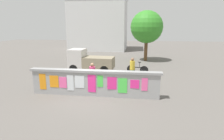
% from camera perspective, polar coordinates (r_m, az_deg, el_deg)
% --- Properties ---
extents(ground, '(60.00, 60.00, 0.00)m').
position_cam_1_polar(ground, '(18.10, 0.52, 1.34)').
color(ground, '#605B56').
extents(poster_wall, '(7.08, 0.42, 1.42)m').
position_cam_1_polar(poster_wall, '(10.28, -5.32, -3.79)').
color(poster_wall, '#9B9B9B').
rests_on(poster_wall, ground).
extents(auto_rickshaw_truck, '(3.66, 1.66, 1.85)m').
position_cam_1_polar(auto_rickshaw_truck, '(15.60, -6.85, 2.68)').
color(auto_rickshaw_truck, black).
rests_on(auto_rickshaw_truck, ground).
extents(motorcycle, '(1.88, 0.66, 0.87)m').
position_cam_1_polar(motorcycle, '(12.27, -14.57, -2.66)').
color(motorcycle, black).
rests_on(motorcycle, ground).
extents(bicycle_near, '(1.71, 0.44, 0.95)m').
position_cam_1_polar(bicycle_near, '(11.51, 5.31, -3.85)').
color(bicycle_near, black).
rests_on(bicycle_near, ground).
extents(bicycle_far, '(1.68, 0.52, 0.95)m').
position_cam_1_polar(bicycle_far, '(15.11, 7.61, 0.24)').
color(bicycle_far, black).
rests_on(bicycle_far, ground).
extents(person_walking, '(0.37, 0.37, 1.62)m').
position_cam_1_polar(person_walking, '(11.17, -5.89, -1.07)').
color(person_walking, '#D83F72').
rests_on(person_walking, ground).
extents(person_bystander, '(0.48, 0.48, 1.62)m').
position_cam_1_polar(person_bystander, '(12.95, 6.09, 0.91)').
color(person_bystander, '#3F994C').
rests_on(person_bystander, ground).
extents(tree_roadside, '(3.37, 3.37, 5.25)m').
position_cam_1_polar(tree_roadside, '(20.65, 10.34, 12.51)').
color(tree_roadside, brown).
rests_on(tree_roadside, ground).
extents(building_background, '(8.66, 6.24, 8.10)m').
position_cam_1_polar(building_background, '(30.29, -3.99, 13.85)').
color(building_background, silver).
rests_on(building_background, ground).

